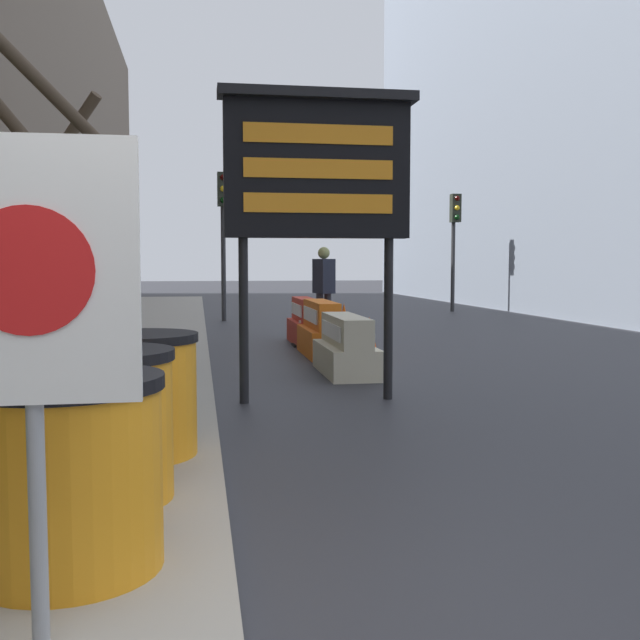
% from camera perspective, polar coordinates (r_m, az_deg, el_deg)
% --- Properties ---
extents(bare_tree, '(2.41, 2.55, 4.36)m').
position_cam_1_polar(bare_tree, '(11.07, -21.12, 7.72)').
color(bare_tree, '#4C3D2D').
rests_on(bare_tree, sidewalk_left).
extents(barrel_drum_foreground, '(0.85, 0.85, 0.86)m').
position_cam_1_polar(barrel_drum_foreground, '(3.51, -18.68, -10.92)').
color(barrel_drum_foreground, orange).
rests_on(barrel_drum_foreground, sidewalk_left).
extents(barrel_drum_middle, '(0.85, 0.85, 0.86)m').
position_cam_1_polar(barrel_drum_middle, '(4.45, -16.43, -7.64)').
color(barrel_drum_middle, orange).
rests_on(barrel_drum_middle, sidewalk_left).
extents(barrel_drum_back, '(0.85, 0.85, 0.86)m').
position_cam_1_polar(barrel_drum_back, '(5.39, -13.73, -5.49)').
color(barrel_drum_back, orange).
rests_on(barrel_drum_back, sidewalk_left).
extents(warning_sign, '(0.72, 0.08, 1.76)m').
position_cam_1_polar(warning_sign, '(2.66, -21.21, 1.39)').
color(warning_sign, gray).
rests_on(warning_sign, sidewalk_left).
extents(message_board, '(2.07, 0.36, 3.26)m').
position_cam_1_polar(message_board, '(7.98, -0.21, 11.33)').
color(message_board, black).
rests_on(message_board, ground_plane).
extents(jersey_barrier_cream, '(0.65, 1.68, 0.78)m').
position_cam_1_polar(jersey_barrier_cream, '(9.98, 2.00, -2.17)').
color(jersey_barrier_cream, beige).
rests_on(jersey_barrier_cream, ground_plane).
extents(jersey_barrier_orange_near, '(0.56, 1.70, 0.87)m').
position_cam_1_polar(jersey_barrier_orange_near, '(11.97, 0.09, -0.88)').
color(jersey_barrier_orange_near, orange).
rests_on(jersey_barrier_orange_near, ground_plane).
extents(jersey_barrier_red_striped, '(0.50, 1.61, 0.83)m').
position_cam_1_polar(jersey_barrier_red_striped, '(13.76, -1.14, -0.27)').
color(jersey_barrier_red_striped, red).
rests_on(jersey_barrier_red_striped, ground_plane).
extents(traffic_cone_near, '(0.37, 0.37, 0.65)m').
position_cam_1_polar(traffic_cone_near, '(15.39, 1.83, 0.04)').
color(traffic_cone_near, black).
rests_on(traffic_cone_near, ground_plane).
extents(traffic_cone_mid, '(0.39, 0.39, 0.69)m').
position_cam_1_polar(traffic_cone_mid, '(11.00, 3.76, -1.59)').
color(traffic_cone_mid, black).
rests_on(traffic_cone_mid, ground_plane).
extents(traffic_cone_far, '(0.40, 0.40, 0.72)m').
position_cam_1_polar(traffic_cone_far, '(13.28, -1.23, -0.50)').
color(traffic_cone_far, black).
rests_on(traffic_cone_far, ground_plane).
extents(traffic_light_near_curb, '(0.28, 0.45, 3.74)m').
position_cam_1_polar(traffic_light_near_curb, '(19.16, -7.39, 8.04)').
color(traffic_light_near_curb, '#2D2D30').
rests_on(traffic_light_near_curb, ground_plane).
extents(traffic_light_far_side, '(0.28, 0.45, 3.54)m').
position_cam_1_polar(traffic_light_far_side, '(23.09, 10.22, 7.03)').
color(traffic_light_far_side, '#2D2D30').
rests_on(traffic_light_far_side, ground_plane).
extents(pedestrian_worker, '(0.41, 0.54, 1.80)m').
position_cam_1_polar(pedestrian_worker, '(15.04, 0.29, 2.78)').
color(pedestrian_worker, '#333338').
rests_on(pedestrian_worker, ground_plane).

